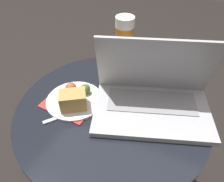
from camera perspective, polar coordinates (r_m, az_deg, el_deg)
The scene contains 6 objects.
table at distance 0.84m, azimuth -0.00°, elevation -12.13°, with size 0.63×0.63×0.56m.
napkin at distance 0.74m, azimuth -11.17°, elevation -3.34°, with size 0.18×0.13×0.00m.
laptop at distance 0.70m, azimuth 10.61°, elevation -1.26°, with size 0.42×0.33×0.23m.
beer_glass at distance 0.76m, azimuth 3.10°, elevation 10.22°, with size 0.06×0.06×0.25m.
snack_plate at distance 0.73m, azimuth -9.79°, elevation -1.90°, with size 0.19×0.19×0.07m.
fork at distance 0.71m, azimuth -8.87°, elevation -5.11°, with size 0.14×0.16×0.00m.
Camera 1 is at (0.21, -0.45, 1.07)m, focal length 35.00 mm.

